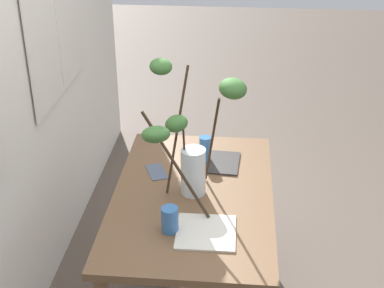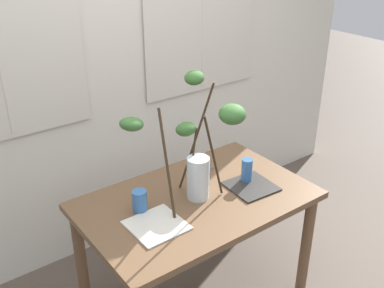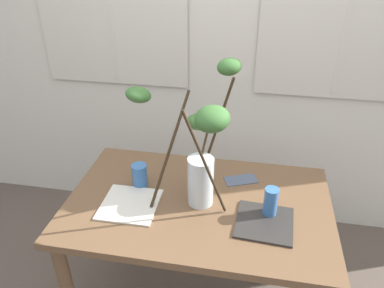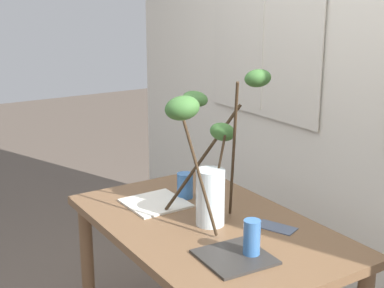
% 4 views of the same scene
% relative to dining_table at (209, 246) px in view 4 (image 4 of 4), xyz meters
% --- Properties ---
extents(back_wall_with_windows, '(4.35, 0.14, 2.80)m').
position_rel_dining_table_xyz_m(back_wall_with_windows, '(0.00, 0.93, 0.76)').
color(back_wall_with_windows, silver).
rests_on(back_wall_with_windows, ground).
extents(dining_table, '(1.29, 0.81, 0.76)m').
position_rel_dining_table_xyz_m(dining_table, '(0.00, 0.00, 0.00)').
color(dining_table, brown).
rests_on(dining_table, ground).
extents(vase_with_branches, '(0.58, 0.51, 0.69)m').
position_rel_dining_table_xyz_m(vase_with_branches, '(-0.01, 0.01, 0.41)').
color(vase_with_branches, silver).
rests_on(vase_with_branches, dining_table).
extents(drinking_glass_blue_left, '(0.08, 0.08, 0.12)m').
position_rel_dining_table_xyz_m(drinking_glass_blue_left, '(-0.32, 0.08, 0.17)').
color(drinking_glass_blue_left, '#386BAD').
rests_on(drinking_glass_blue_left, dining_table).
extents(drinking_glass_blue_right, '(0.07, 0.07, 0.15)m').
position_rel_dining_table_xyz_m(drinking_glass_blue_right, '(0.34, -0.04, 0.18)').
color(drinking_glass_blue_right, '#386BAD').
rests_on(drinking_glass_blue_right, dining_table).
extents(plate_square_left, '(0.27, 0.27, 0.01)m').
position_rel_dining_table_xyz_m(plate_square_left, '(-0.32, -0.09, 0.11)').
color(plate_square_left, silver).
rests_on(plate_square_left, dining_table).
extents(plate_square_right, '(0.27, 0.27, 0.01)m').
position_rel_dining_table_xyz_m(plate_square_right, '(0.32, -0.10, 0.11)').
color(plate_square_right, '#2D2B28').
rests_on(plate_square_right, dining_table).
extents(napkin_folded, '(0.19, 0.15, 0.00)m').
position_rel_dining_table_xyz_m(napkin_folded, '(0.19, 0.22, 0.11)').
color(napkin_folded, '#4C566B').
rests_on(napkin_folded, dining_table).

